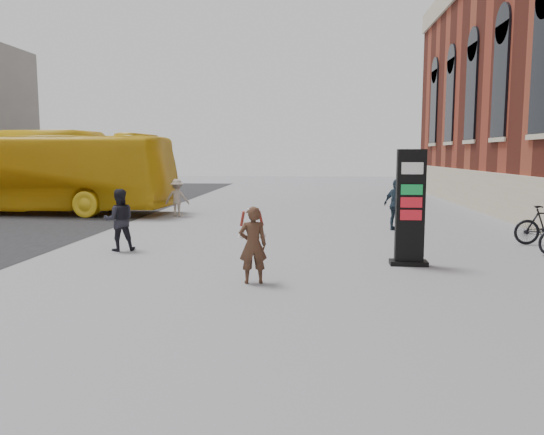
# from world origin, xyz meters

# --- Properties ---
(ground) EXTENTS (100.00, 100.00, 0.00)m
(ground) POSITION_xyz_m (0.00, 0.00, 0.00)
(ground) COLOR #9E9EA3
(info_pylon) EXTENTS (0.87, 0.45, 2.68)m
(info_pylon) POSITION_xyz_m (4.19, 1.79, 1.34)
(info_pylon) COLOR black
(info_pylon) RESTS_ON ground
(woman) EXTENTS (0.67, 0.63, 1.55)m
(woman) POSITION_xyz_m (0.77, -0.21, 0.79)
(woman) COLOR #3C281A
(woman) RESTS_ON ground
(bus) EXTENTS (12.94, 4.05, 3.55)m
(bus) POSITION_xyz_m (-10.45, 11.73, 1.77)
(bus) COLOR gold
(bus) RESTS_ON road
(pedestrian_a) EXTENTS (0.98, 0.88, 1.65)m
(pedestrian_a) POSITION_xyz_m (-3.20, 3.08, 0.83)
(pedestrian_a) COLOR black
(pedestrian_a) RESTS_ON ground
(pedestrian_b) EXTENTS (1.00, 0.58, 1.54)m
(pedestrian_b) POSITION_xyz_m (-3.66, 10.88, 0.77)
(pedestrian_b) COLOR #A09180
(pedestrian_b) RESTS_ON ground
(pedestrian_c) EXTENTS (1.01, 1.04, 1.75)m
(pedestrian_c) POSITION_xyz_m (4.75, 7.44, 0.87)
(pedestrian_c) COLOR #253645
(pedestrian_c) RESTS_ON ground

